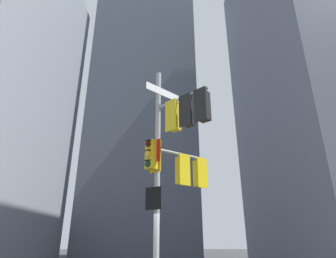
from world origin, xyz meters
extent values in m
cube|color=#4C5460|center=(-2.27, 23.98, 25.77)|extent=(12.15, 12.15, 51.54)
cylinder|color=#9EA0A3|center=(0.00, 0.00, 3.90)|extent=(0.19, 0.19, 7.79)
cylinder|color=#9EA0A3|center=(0.83, -0.76, 6.31)|extent=(1.72, 1.60, 0.10)
cylinder|color=#9EA0A3|center=(0.87, 0.62, 4.68)|extent=(1.80, 1.33, 0.10)
cube|color=yellow|center=(0.45, -0.67, 5.71)|extent=(0.37, 0.35, 1.14)
cube|color=yellow|center=(0.58, -0.53, 5.71)|extent=(0.48, 0.48, 1.00)
cylinder|color=#360605|center=(0.71, -0.39, 6.06)|extent=(0.19, 0.18, 0.20)
cube|color=black|center=(0.72, -0.38, 6.18)|extent=(0.21, 0.20, 0.02)
cylinder|color=#3C2C06|center=(0.71, -0.39, 5.71)|extent=(0.19, 0.18, 0.20)
cube|color=black|center=(0.72, -0.38, 5.83)|extent=(0.21, 0.20, 0.02)
cylinder|color=#19C672|center=(0.71, -0.39, 5.36)|extent=(0.19, 0.18, 0.20)
cube|color=black|center=(0.72, -0.38, 5.48)|extent=(0.21, 0.20, 0.02)
cube|color=black|center=(0.90, -1.09, 5.71)|extent=(0.37, 0.35, 1.14)
cube|color=black|center=(1.03, -0.95, 5.71)|extent=(0.48, 0.48, 1.00)
cylinder|color=red|center=(1.17, -0.81, 6.06)|extent=(0.19, 0.18, 0.20)
cube|color=black|center=(1.17, -0.80, 6.18)|extent=(0.21, 0.20, 0.02)
cylinder|color=#3C2C06|center=(1.17, -0.81, 5.71)|extent=(0.19, 0.18, 0.20)
cube|color=black|center=(1.17, -0.80, 5.83)|extent=(0.21, 0.20, 0.02)
cylinder|color=#06311C|center=(1.17, -0.81, 5.36)|extent=(0.19, 0.18, 0.20)
cube|color=black|center=(1.17, -0.80, 5.48)|extent=(0.21, 0.20, 0.02)
cube|color=black|center=(1.36, -1.51, 5.71)|extent=(0.37, 0.35, 1.14)
cube|color=black|center=(1.49, -1.37, 5.71)|extent=(0.48, 0.48, 1.00)
cylinder|color=#360605|center=(1.62, -1.23, 6.06)|extent=(0.19, 0.18, 0.20)
cube|color=black|center=(1.62, -1.22, 6.18)|extent=(0.21, 0.20, 0.02)
cylinder|color=yellow|center=(1.62, -1.23, 5.71)|extent=(0.19, 0.18, 0.20)
cube|color=black|center=(1.62, -1.22, 5.83)|extent=(0.21, 0.20, 0.02)
cylinder|color=#06311C|center=(1.62, -1.23, 5.36)|extent=(0.19, 0.18, 0.20)
cube|color=black|center=(1.62, -1.22, 5.48)|extent=(0.21, 0.20, 0.02)
cube|color=yellow|center=(0.98, 0.47, 4.08)|extent=(0.41, 0.30, 1.14)
cube|color=yellow|center=(0.87, 0.62, 4.08)|extent=(0.47, 0.47, 1.00)
cylinder|color=red|center=(0.76, 0.78, 4.43)|extent=(0.20, 0.17, 0.20)
cube|color=black|center=(0.75, 0.79, 4.55)|extent=(0.22, 0.19, 0.02)
cylinder|color=#3C2C06|center=(0.76, 0.78, 4.08)|extent=(0.20, 0.17, 0.20)
cube|color=black|center=(0.75, 0.79, 4.20)|extent=(0.22, 0.19, 0.02)
cylinder|color=#06311C|center=(0.76, 0.78, 3.73)|extent=(0.20, 0.17, 0.20)
cube|color=black|center=(0.75, 0.79, 3.85)|extent=(0.22, 0.19, 0.02)
cube|color=yellow|center=(1.68, 0.96, 4.08)|extent=(0.41, 0.30, 1.14)
cube|color=yellow|center=(1.57, 1.12, 4.08)|extent=(0.47, 0.47, 1.00)
cylinder|color=red|center=(1.45, 1.28, 4.43)|extent=(0.20, 0.17, 0.20)
cube|color=black|center=(1.45, 1.29, 4.55)|extent=(0.22, 0.19, 0.02)
cylinder|color=#3C2C06|center=(1.45, 1.28, 4.08)|extent=(0.20, 0.17, 0.20)
cube|color=black|center=(1.45, 1.29, 4.20)|extent=(0.22, 0.19, 0.02)
cylinder|color=#06311C|center=(1.45, 1.28, 3.73)|extent=(0.20, 0.17, 0.20)
cube|color=black|center=(1.45, 1.29, 3.85)|extent=(0.22, 0.19, 0.02)
cube|color=gold|center=(-0.07, -0.08, 4.41)|extent=(0.39, 0.33, 1.14)
cube|color=gold|center=(-0.19, -0.22, 4.41)|extent=(0.48, 0.48, 1.00)
cylinder|color=#360605|center=(-0.32, -0.38, 4.76)|extent=(0.19, 0.18, 0.20)
cube|color=black|center=(-0.32, -0.38, 4.88)|extent=(0.21, 0.20, 0.02)
cylinder|color=yellow|center=(-0.32, -0.38, 4.41)|extent=(0.19, 0.18, 0.20)
cube|color=black|center=(-0.32, -0.38, 4.53)|extent=(0.21, 0.20, 0.02)
cylinder|color=#06311C|center=(-0.32, -0.38, 4.06)|extent=(0.19, 0.18, 0.20)
cube|color=black|center=(-0.32, -0.38, 4.18)|extent=(0.21, 0.20, 0.02)
cube|color=white|center=(0.23, -0.26, 6.79)|extent=(1.30, 1.17, 0.28)
cube|color=#19479E|center=(0.23, -0.26, 6.79)|extent=(1.26, 1.14, 0.24)
cube|color=red|center=(-0.15, -0.16, 4.56)|extent=(0.48, 0.44, 0.80)
cube|color=white|center=(-0.15, -0.16, 4.56)|extent=(0.45, 0.41, 0.76)
cube|color=black|center=(-0.12, -0.19, 2.97)|extent=(0.52, 0.33, 0.72)
cube|color=white|center=(-0.12, -0.19, 2.97)|extent=(0.48, 0.30, 0.68)
camera|label=1|loc=(0.23, -9.49, 1.68)|focal=30.22mm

